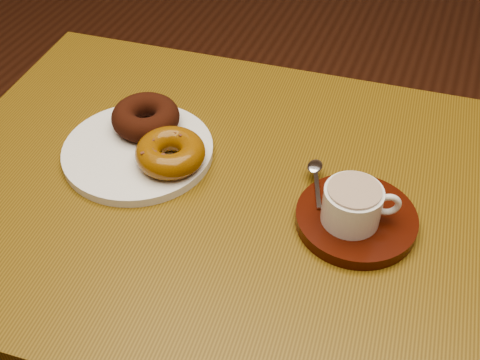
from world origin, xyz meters
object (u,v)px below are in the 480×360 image
(cafe_table, at_px, (229,246))
(donut_plate, at_px, (138,151))
(coffee_cup, at_px, (353,204))
(saucer, at_px, (356,219))

(cafe_table, xyz_separation_m, donut_plate, (-0.16, 0.02, 0.14))
(cafe_table, relative_size, donut_plate, 4.04)
(donut_plate, height_order, coffee_cup, coffee_cup)
(donut_plate, relative_size, coffee_cup, 2.28)
(cafe_table, height_order, donut_plate, donut_plate)
(saucer, xyz_separation_m, coffee_cup, (-0.01, -0.01, 0.04))
(coffee_cup, bearing_deg, saucer, 41.48)
(coffee_cup, bearing_deg, cafe_table, 155.72)
(saucer, relative_size, coffee_cup, 1.63)
(saucer, bearing_deg, cafe_table, 178.78)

